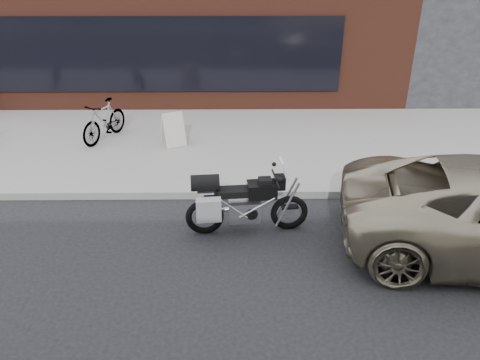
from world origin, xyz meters
name	(u,v)px	position (x,y,z in m)	size (l,w,h in m)	color
near_sidewalk	(231,138)	(0.00, 7.00, 0.07)	(44.00, 6.00, 0.15)	gray
storefront	(176,10)	(-2.00, 13.98, 2.25)	(14.00, 10.07, 4.50)	#59291C
motorcycle	(239,203)	(0.18, 2.86, 0.56)	(2.07, 0.78, 1.31)	black
bicycle_rear	(104,121)	(-3.00, 6.74, 0.63)	(0.45, 1.58, 0.95)	gray
sandwich_sign	(173,129)	(-1.33, 6.40, 0.54)	(0.64, 0.62, 0.78)	beige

